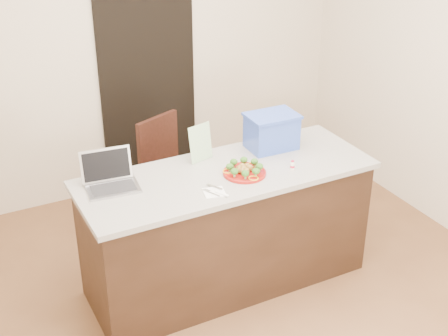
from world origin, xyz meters
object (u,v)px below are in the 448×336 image
plate (244,173)px  island (227,228)px  laptop (110,177)px  napkin (214,192)px  chair (164,168)px  blue_box (272,131)px  yogurt_bottle (292,166)px

plate → island: bearing=136.0°
plate → laptop: laptop is taller
napkin → chair: bearing=84.6°
laptop → chair: bearing=54.8°
blue_box → island: bearing=-156.3°
blue_box → chair: bearing=128.8°
island → plate: (0.09, -0.09, 0.47)m
laptop → chair: size_ratio=0.37×
yogurt_bottle → chair: bearing=115.0°
napkin → chair: size_ratio=0.14×
island → yogurt_bottle: yogurt_bottle is taller
island → blue_box: size_ratio=5.51×
laptop → blue_box: bearing=6.9°
yogurt_bottle → napkin: bearing=-175.6°
chair → island: bearing=-106.1°
napkin → yogurt_bottle: 0.63m
plate → napkin: plate is taller
plate → laptop: (-0.86, 0.26, 0.05)m
island → napkin: napkin is taller
laptop → chair: (0.67, 0.76, -0.44)m
blue_box → chair: size_ratio=0.39×
island → plate: bearing=-44.0°
chair → blue_box: bearing=-74.9°
napkin → blue_box: size_ratio=0.36×
yogurt_bottle → laptop: 1.24m
plate → blue_box: bearing=36.2°
island → blue_box: 0.78m
island → yogurt_bottle: 0.66m
blue_box → chair: (-0.57, 0.75, -0.51)m
plate → napkin: bearing=-155.6°
blue_box → napkin: bearing=-147.0°
napkin → laptop: 0.69m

